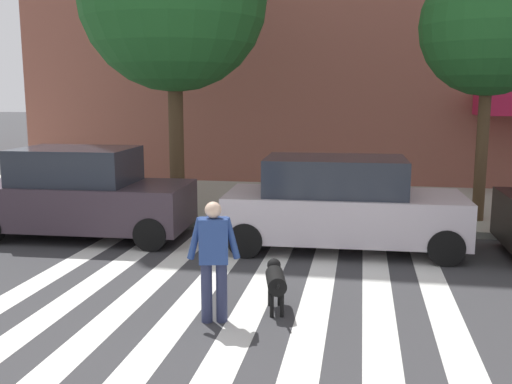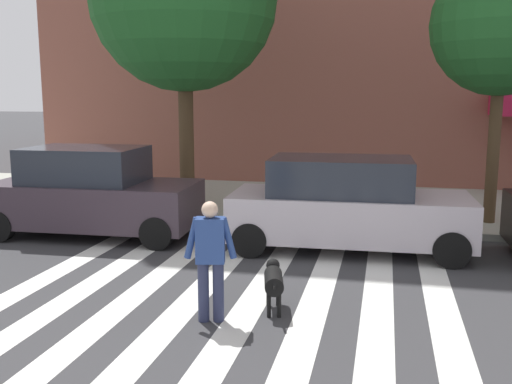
% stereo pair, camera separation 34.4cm
% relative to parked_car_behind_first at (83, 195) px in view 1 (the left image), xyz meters
% --- Properties ---
extents(ground_plane, '(160.00, 160.00, 0.00)m').
position_rel_parked_car_behind_first_xyz_m(ground_plane, '(3.00, -5.11, -0.92)').
color(ground_plane, '#353538').
extents(sidewalk_far, '(80.00, 6.00, 0.15)m').
position_rel_parked_car_behind_first_xyz_m(sidewalk_far, '(3.00, 4.28, -0.84)').
color(sidewalk_far, '#9DA195').
rests_on(sidewalk_far, ground_plane).
extents(crosswalk_stripes, '(6.75, 12.20, 0.01)m').
position_rel_parked_car_behind_first_xyz_m(crosswalk_stripes, '(3.81, -5.11, -0.91)').
color(crosswalk_stripes, silver).
rests_on(crosswalk_stripes, ground_plane).
extents(parked_car_behind_first, '(4.44, 2.13, 1.90)m').
position_rel_parked_car_behind_first_xyz_m(parked_car_behind_first, '(0.00, 0.00, 0.00)').
color(parked_car_behind_first, '#392D37').
rests_on(parked_car_behind_first, ground_plane).
extents(parked_car_third_in_line, '(4.62, 2.09, 1.81)m').
position_rel_parked_car_behind_first_xyz_m(parked_car_third_in_line, '(5.40, 0.00, -0.03)').
color(parked_car_third_in_line, '#B7AEB7').
rests_on(parked_car_third_in_line, ground_plane).
extents(street_tree_middle, '(3.03, 3.03, 5.84)m').
position_rel_parked_car_behind_first_xyz_m(street_tree_middle, '(8.43, 2.52, 3.53)').
color(street_tree_middle, '#4C3823').
rests_on(street_tree_middle, sidewalk_far).
extents(pedestrian_dog_walker, '(0.71, 0.32, 1.64)m').
position_rel_parked_car_behind_first_xyz_m(pedestrian_dog_walker, '(3.88, -4.03, 0.01)').
color(pedestrian_dog_walker, '#282D4C').
rests_on(pedestrian_dog_walker, ground_plane).
extents(dog_on_leash, '(0.40, 1.03, 0.65)m').
position_rel_parked_car_behind_first_xyz_m(dog_on_leash, '(4.62, -3.45, -0.47)').
color(dog_on_leash, black).
rests_on(dog_on_leash, ground_plane).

